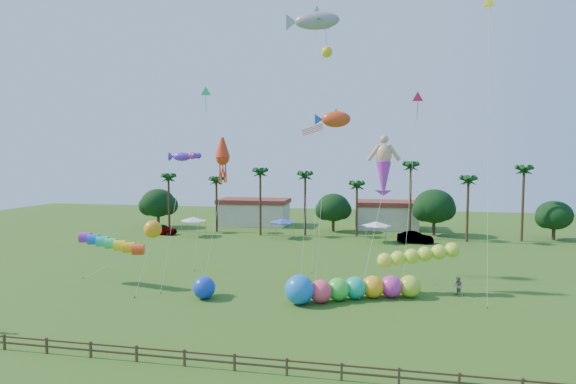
% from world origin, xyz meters
% --- Properties ---
extents(ground, '(160.00, 160.00, 0.00)m').
position_xyz_m(ground, '(0.00, 0.00, 0.00)').
color(ground, '#285116').
rests_on(ground, ground).
extents(tree_line, '(69.46, 8.91, 11.00)m').
position_xyz_m(tree_line, '(3.57, 44.00, 4.28)').
color(tree_line, '#3A2819').
rests_on(tree_line, ground).
extents(buildings_row, '(35.00, 7.00, 4.00)m').
position_xyz_m(buildings_row, '(-3.09, 50.00, 2.00)').
color(buildings_row, beige).
rests_on(buildings_row, ground).
extents(tent_row, '(31.00, 4.00, 0.60)m').
position_xyz_m(tent_row, '(-6.00, 36.33, 2.75)').
color(tent_row, white).
rests_on(tent_row, ground).
extents(fence, '(36.12, 0.12, 1.00)m').
position_xyz_m(fence, '(0.00, -6.00, 0.61)').
color(fence, brown).
rests_on(fence, ground).
extents(car_a, '(5.04, 2.44, 1.66)m').
position_xyz_m(car_a, '(-25.75, 36.76, 0.83)').
color(car_a, '#4C4C54').
rests_on(car_a, ground).
extents(car_b, '(5.13, 2.03, 1.66)m').
position_xyz_m(car_b, '(13.48, 36.34, 0.83)').
color(car_b, '#4C4C54').
rests_on(car_b, ground).
extents(spectator_b, '(0.96, 1.04, 1.71)m').
position_xyz_m(spectator_b, '(14.93, 11.14, 0.86)').
color(spectator_b, gray).
rests_on(spectator_b, ground).
extents(caterpillar_inflatable, '(11.65, 6.23, 2.45)m').
position_xyz_m(caterpillar_inflatable, '(5.58, 8.11, 1.03)').
color(caterpillar_inflatable, '#FF4360').
rests_on(caterpillar_inflatable, ground).
extents(blue_ball, '(1.93, 1.93, 1.93)m').
position_xyz_m(blue_ball, '(-6.60, 6.22, 0.96)').
color(blue_ball, blue).
rests_on(blue_ball, ground).
extents(rainbow_tube, '(9.13, 3.03, 4.11)m').
position_xyz_m(rainbow_tube, '(-15.58, 8.15, 3.60)').
color(rainbow_tube, '#EF421A').
rests_on(rainbow_tube, ground).
extents(green_worm, '(10.40, 3.99, 3.68)m').
position_xyz_m(green_worm, '(8.61, 11.12, 2.89)').
color(green_worm, '#C2EA34').
rests_on(green_worm, ground).
extents(orange_ball_kite, '(1.93, 2.74, 6.54)m').
position_xyz_m(orange_ball_kite, '(-11.65, 7.00, 5.74)').
color(orange_ball_kite, orange).
rests_on(orange_ball_kite, ground).
extents(merman_kite, '(3.18, 5.78, 13.68)m').
position_xyz_m(merman_kite, '(8.45, 12.98, 10.98)').
color(merman_kite, tan).
rests_on(merman_kite, ground).
extents(fish_kite, '(4.73, 6.41, 17.10)m').
position_xyz_m(fish_kite, '(3.59, 18.01, 16.14)').
color(fish_kite, red).
rests_on(fish_kite, ground).
extents(shark_kite, '(6.40, 7.13, 27.24)m').
position_xyz_m(shark_kite, '(1.62, 17.26, 26.12)').
color(shark_kite, gray).
rests_on(shark_kite, ground).
extents(squid_kite, '(1.66, 4.60, 14.21)m').
position_xyz_m(squid_kite, '(-7.25, 13.24, 12.04)').
color(squid_kite, red).
rests_on(squid_kite, ground).
extents(lobster_kite, '(3.14, 4.64, 12.80)m').
position_xyz_m(lobster_kite, '(-10.35, 10.50, 12.19)').
color(lobster_kite, '#6A2AD3').
rests_on(lobster_kite, ground).
extents(delta_kite_red, '(2.19, 5.13, 18.86)m').
position_xyz_m(delta_kite_red, '(11.84, 18.37, 17.96)').
color(delta_kite_red, '#E4194B').
rests_on(delta_kite_red, ground).
extents(delta_kite_yellow, '(1.32, 4.76, 25.95)m').
position_xyz_m(delta_kite_yellow, '(17.02, 12.36, 24.84)').
color(delta_kite_yellow, yellow).
rests_on(delta_kite_yellow, ground).
extents(delta_kite_green, '(1.35, 4.21, 20.16)m').
position_xyz_m(delta_kite_green, '(-11.13, 18.89, 19.23)').
color(delta_kite_green, '#2EC673').
rests_on(delta_kite_green, ground).
extents(delta_kite_blue, '(1.61, 4.10, 26.95)m').
position_xyz_m(delta_kite_blue, '(2.25, 20.09, 25.71)').
color(delta_kite_blue, blue).
rests_on(delta_kite_blue, ground).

